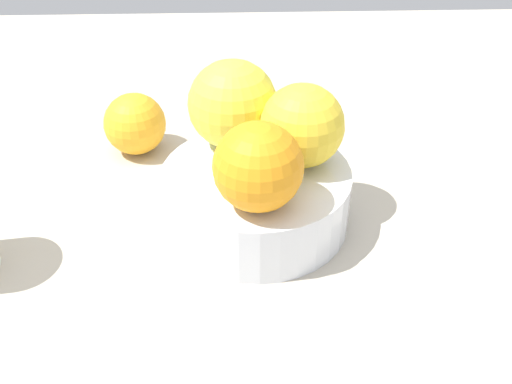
{
  "coord_description": "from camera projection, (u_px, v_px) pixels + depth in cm",
  "views": [
    {
      "loc": [
        -1.45,
        -40.6,
        32.37
      ],
      "look_at": [
        0.0,
        0.0,
        3.1
      ],
      "focal_mm": 41.11,
      "sensor_mm": 36.0,
      "label": 1
    }
  ],
  "objects": [
    {
      "name": "ground_plane",
      "position": [
        256.0,
        229.0,
        0.52
      ],
      "size": [
        110.0,
        110.0,
        2.0
      ],
      "primitive_type": "cube",
      "color": "#BCB29E"
    },
    {
      "name": "fruit_bowl",
      "position": [
        256.0,
        198.0,
        0.5
      ],
      "size": [
        16.05,
        16.05,
        5.16
      ],
      "color": "silver",
      "rests_on": "ground_plane"
    },
    {
      "name": "orange_in_bowl_0",
      "position": [
        233.0,
        104.0,
        0.5
      ],
      "size": [
        7.78,
        7.78,
        7.78
      ],
      "primitive_type": "sphere",
      "color": "yellow",
      "rests_on": "fruit_bowl"
    },
    {
      "name": "orange_in_bowl_1",
      "position": [
        254.0,
        167.0,
        0.43
      ],
      "size": [
        6.87,
        6.87,
        6.87
      ],
      "primitive_type": "sphere",
      "color": "orange",
      "rests_on": "fruit_bowl"
    },
    {
      "name": "orange_in_bowl_2",
      "position": [
        302.0,
        126.0,
        0.48
      ],
      "size": [
        7.04,
        7.04,
        7.04
      ],
      "primitive_type": "sphere",
      "color": "yellow",
      "rests_on": "fruit_bowl"
    },
    {
      "name": "orange_loose_0",
      "position": [
        135.0,
        124.0,
        0.6
      ],
      "size": [
        6.31,
        6.31,
        6.31
      ],
      "primitive_type": "sphere",
      "color": "#F9A823",
      "rests_on": "ground_plane"
    }
  ]
}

